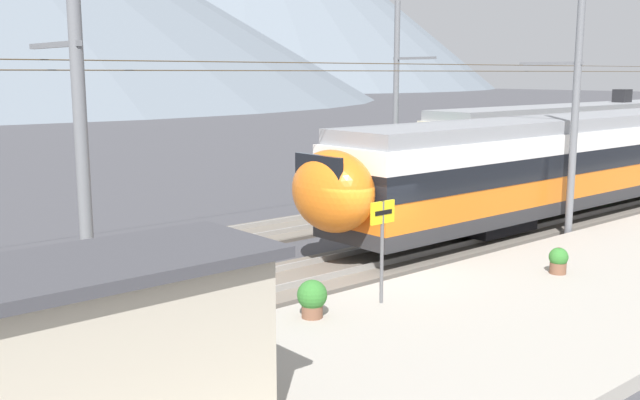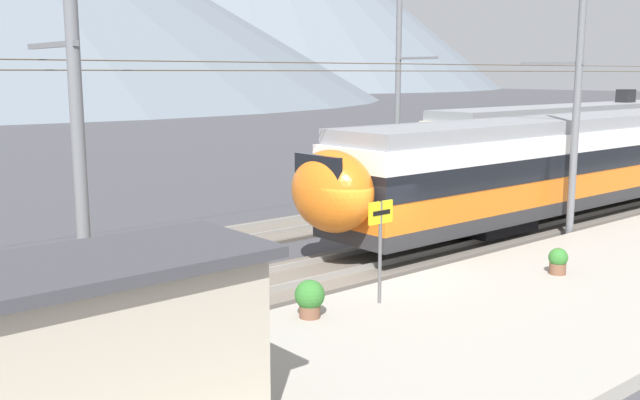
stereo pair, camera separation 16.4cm
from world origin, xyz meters
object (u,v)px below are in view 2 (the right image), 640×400
object	(u,v)px
catenary_mast_mid	(572,113)
handbag_beside_passenger	(234,343)
train_near_platform	(628,152)
platform_sign	(380,229)
catenary_mast_far_side	(400,99)
potted_plant_platform_edge	(558,260)
train_far_track	(584,136)
platform_shelter	(106,354)
catenary_mast_west	(75,136)
passenger_walking	(217,307)
potted_plant_by_shelter	(310,297)

from	to	relation	value
catenary_mast_mid	handbag_beside_passenger	distance (m)	14.83
train_near_platform	platform_sign	size ratio (longest dim) A/B	14.51
catenary_mast_mid	catenary_mast_far_side	world-z (taller)	catenary_mast_far_side
train_near_platform	potted_plant_platform_edge	bearing A→B (deg)	-159.47
catenary_mast_far_side	train_far_track	bearing A→B (deg)	-9.09
catenary_mast_mid	platform_shelter	world-z (taller)	catenary_mast_mid
train_far_track	potted_plant_platform_edge	size ratio (longest dim) A/B	35.73
catenary_mast_west	platform_shelter	world-z (taller)	catenary_mast_west
catenary_mast_far_side	passenger_walking	distance (m)	19.46
catenary_mast_west	catenary_mast_mid	world-z (taller)	catenary_mast_west
train_far_track	potted_plant_by_shelter	bearing A→B (deg)	-161.61
handbag_beside_passenger	potted_plant_by_shelter	bearing A→B (deg)	11.64
train_far_track	potted_plant_platform_edge	world-z (taller)	train_far_track
train_far_track	potted_plant_platform_edge	xyz separation A→B (m)	(-17.92, -9.81, -1.54)
passenger_walking	handbag_beside_passenger	size ratio (longest dim) A/B	4.80
train_near_platform	potted_plant_by_shelter	world-z (taller)	train_near_platform
train_far_track	passenger_walking	bearing A→B (deg)	-162.16
handbag_beside_passenger	platform_shelter	bearing A→B (deg)	-148.56
potted_plant_by_shelter	train_near_platform	bearing A→B (deg)	9.22
catenary_mast_far_side	potted_plant_by_shelter	distance (m)	17.11
passenger_walking	handbag_beside_passenger	bearing A→B (deg)	16.49
platform_shelter	catenary_mast_far_side	bearing A→B (deg)	33.89
train_far_track	platform_shelter	distance (m)	32.39
platform_sign	catenary_mast_mid	bearing A→B (deg)	8.69
catenary_mast_far_side	passenger_walking	xyz separation A→B (m)	(-15.93, -10.74, -3.09)
train_near_platform	catenary_mast_far_side	xyz separation A→B (m)	(-6.23, 6.99, 2.12)
platform_sign	catenary_mast_west	bearing A→B (deg)	165.85
train_far_track	passenger_walking	size ratio (longest dim) A/B	14.49
train_far_track	platform_shelter	size ratio (longest dim) A/B	5.52
train_near_platform	catenary_mast_mid	distance (m)	7.96
potted_plant_by_shelter	platform_shelter	world-z (taller)	platform_shelter
catenary_mast_west	passenger_walking	world-z (taller)	catenary_mast_west
train_near_platform	train_far_track	distance (m)	7.47
train_near_platform	potted_plant_platform_edge	distance (m)	13.43
catenary_mast_far_side	platform_shelter	distance (m)	22.88
catenary_mast_far_side	platform_shelter	bearing A→B (deg)	-146.11
train_near_platform	handbag_beside_passenger	size ratio (longest dim) A/B	96.11
catenary_mast_far_side	platform_sign	world-z (taller)	catenary_mast_far_side
platform_shelter	catenary_mast_west	bearing A→B (deg)	71.91
potted_plant_platform_edge	platform_sign	bearing A→B (deg)	166.39
passenger_walking	potted_plant_by_shelter	world-z (taller)	passenger_walking
catenary_mast_mid	platform_sign	world-z (taller)	catenary_mast_mid
catenary_mast_far_side	handbag_beside_passenger	xyz separation A→B (m)	(-15.51, -10.62, -3.92)
catenary_mast_mid	passenger_walking	size ratio (longest dim) A/B	23.86
passenger_walking	potted_plant_by_shelter	distance (m)	2.75
train_near_platform	catenary_mast_far_side	distance (m)	9.60
train_far_track	handbag_beside_passenger	world-z (taller)	train_far_track
catenary_mast_far_side	catenary_mast_west	bearing A→B (deg)	-153.31
train_far_track	platform_shelter	bearing A→B (deg)	-160.50
passenger_walking	catenary_mast_far_side	bearing A→B (deg)	33.99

